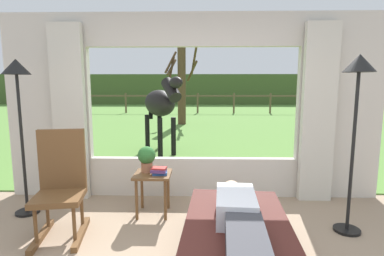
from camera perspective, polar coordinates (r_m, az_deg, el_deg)
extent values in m
cube|color=beige|center=(4.73, -25.24, 3.58)|extent=(1.15, 0.12, 2.55)
cube|color=beige|center=(4.65, 26.00, 3.47)|extent=(1.15, 0.12, 2.55)
cube|color=beige|center=(4.42, 0.15, -9.13)|extent=(2.90, 0.12, 0.55)
cube|color=beige|center=(4.28, 0.16, 18.05)|extent=(2.90, 0.12, 0.45)
cube|color=beige|center=(4.47, -22.13, 2.56)|extent=(0.44, 0.10, 2.40)
cube|color=beige|center=(4.40, 22.72, 2.45)|extent=(0.44, 0.10, 2.40)
cube|color=#568438|center=(15.20, 1.04, 2.23)|extent=(36.00, 21.68, 0.02)
cube|color=#41572A|center=(24.96, 1.19, 7.30)|extent=(36.00, 2.00, 2.40)
cube|color=#471E19|center=(2.74, 8.56, -19.35)|extent=(1.02, 1.76, 0.18)
cube|color=silver|center=(2.79, 8.26, -14.28)|extent=(0.38, 0.62, 0.22)
cube|color=#333338|center=(2.26, 10.16, -20.52)|extent=(0.33, 0.70, 0.18)
sphere|color=tan|center=(3.15, 7.40, -11.58)|extent=(0.20, 0.20, 0.20)
cube|color=brown|center=(3.47, -23.81, -11.89)|extent=(0.56, 0.56, 0.06)
cube|color=brown|center=(3.57, -23.25, -5.61)|extent=(0.48, 0.14, 0.68)
cube|color=brown|center=(3.69, -26.58, -17.78)|extent=(0.18, 0.68, 0.06)
cube|color=brown|center=(3.59, -20.17, -18.15)|extent=(0.18, 0.68, 0.06)
cylinder|color=brown|center=(3.44, -27.43, -15.98)|extent=(0.04, 0.04, 0.38)
cylinder|color=brown|center=(3.34, -21.34, -16.32)|extent=(0.04, 0.04, 0.38)
cylinder|color=brown|center=(3.76, -25.62, -13.81)|extent=(0.04, 0.04, 0.38)
cylinder|color=brown|center=(3.67, -20.08, -14.03)|extent=(0.04, 0.04, 0.38)
cube|color=brown|center=(3.76, -7.43, -8.66)|extent=(0.44, 0.44, 0.03)
cylinder|color=brown|center=(3.72, -10.42, -13.18)|extent=(0.04, 0.04, 0.49)
cylinder|color=brown|center=(3.67, -5.06, -13.39)|extent=(0.04, 0.04, 0.49)
cylinder|color=brown|center=(4.03, -9.42, -11.44)|extent=(0.04, 0.04, 0.49)
cylinder|color=brown|center=(3.98, -4.51, -11.59)|extent=(0.04, 0.04, 0.49)
cylinder|color=#9E6042|center=(3.81, -8.51, -7.29)|extent=(0.14, 0.14, 0.12)
sphere|color=#2D6B2D|center=(3.77, -8.55, -5.10)|extent=(0.22, 0.22, 0.22)
cube|color=#23478C|center=(3.69, -6.09, -8.45)|extent=(0.18, 0.14, 0.03)
cube|color=#59336B|center=(3.67, -6.31, -8.00)|extent=(0.18, 0.15, 0.03)
cube|color=#B22D28|center=(3.67, -6.22, -7.53)|extent=(0.19, 0.14, 0.02)
cylinder|color=black|center=(4.42, -28.57, -13.72)|extent=(0.28, 0.28, 0.03)
cylinder|color=black|center=(4.20, -29.35, -2.98)|extent=(0.04, 0.04, 1.71)
cone|color=black|center=(4.14, -30.28, 9.97)|extent=(0.32, 0.32, 0.18)
cylinder|color=black|center=(3.88, 27.15, -16.72)|extent=(0.28, 0.28, 0.03)
cylinder|color=black|center=(3.62, 28.02, -4.45)|extent=(0.04, 0.04, 1.72)
cone|color=black|center=(3.55, 29.06, 10.67)|extent=(0.32, 0.32, 0.18)
ellipsoid|color=black|center=(7.01, -6.17, 4.70)|extent=(1.09, 1.36, 0.60)
cylinder|color=black|center=(6.37, -3.96, 7.20)|extent=(0.52, 0.65, 0.53)
ellipsoid|color=black|center=(6.15, -3.06, 8.55)|extent=(0.41, 0.52, 0.24)
cube|color=black|center=(6.44, -4.25, 7.45)|extent=(0.28, 0.41, 0.32)
cylinder|color=black|center=(7.58, -7.81, 3.80)|extent=(0.14, 0.14, 0.55)
cylinder|color=black|center=(6.77, -3.51, -1.57)|extent=(0.11, 0.11, 0.85)
cylinder|color=black|center=(6.64, -6.03, -1.79)|extent=(0.11, 0.11, 0.85)
cylinder|color=black|center=(7.53, -6.12, -0.61)|extent=(0.11, 0.11, 0.85)
cylinder|color=black|center=(7.42, -8.42, -0.78)|extent=(0.11, 0.11, 0.85)
cylinder|color=#4C3823|center=(12.03, -1.96, 8.33)|extent=(0.32, 0.32, 3.20)
cylinder|color=#47331E|center=(12.18, 0.01, 10.65)|extent=(0.47, 1.03, 0.78)
cylinder|color=#47331E|center=(12.13, -3.84, 11.26)|extent=(0.21, 0.81, 0.92)
cylinder|color=#47331E|center=(12.24, -4.02, 12.29)|extent=(0.43, 1.03, 0.92)
cylinder|color=#47331E|center=(12.17, -3.87, 11.37)|extent=(0.33, 1.05, 0.69)
cylinder|color=#47331E|center=(12.15, 0.43, 12.82)|extent=(0.31, 1.05, 1.11)
cylinder|color=brown|center=(18.61, -24.46, 4.32)|extent=(0.10, 0.10, 1.10)
cylinder|color=brown|center=(17.83, -18.65, 4.49)|extent=(0.10, 0.10, 1.10)
cylinder|color=brown|center=(17.25, -12.37, 4.61)|extent=(0.10, 0.10, 1.10)
cylinder|color=brown|center=(16.89, -5.75, 4.69)|extent=(0.10, 0.10, 1.10)
cylinder|color=brown|center=(16.76, 1.08, 4.70)|extent=(0.10, 0.10, 1.10)
cylinder|color=brown|center=(16.87, 7.91, 4.65)|extent=(0.10, 0.10, 1.10)
cylinder|color=brown|center=(17.21, 14.56, 4.53)|extent=(0.10, 0.10, 1.10)
cylinder|color=brown|center=(17.77, 20.87, 4.37)|extent=(0.10, 0.10, 1.10)
cylinder|color=brown|center=(18.53, 26.73, 4.17)|extent=(0.10, 0.10, 1.10)
cube|color=brown|center=(16.74, 1.08, 6.07)|extent=(16.00, 0.06, 0.08)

